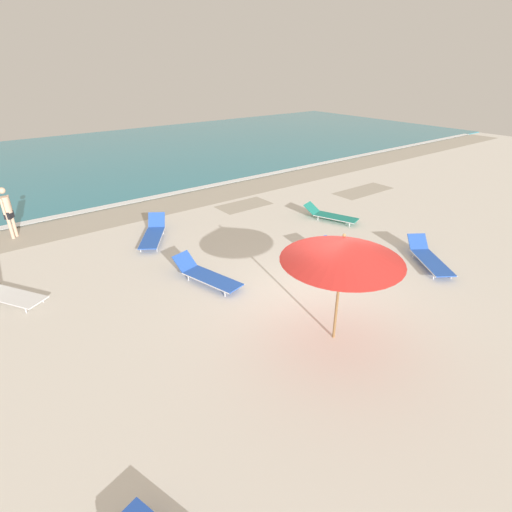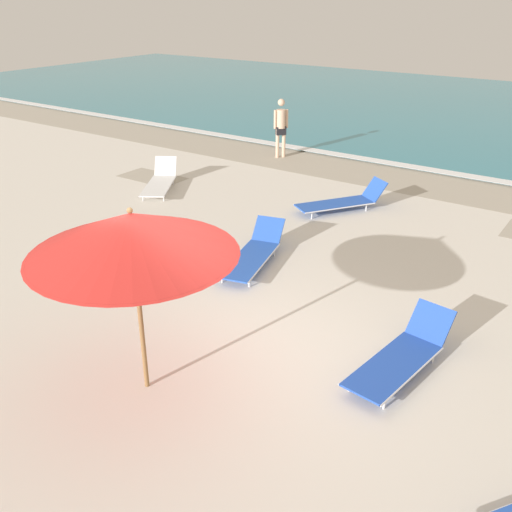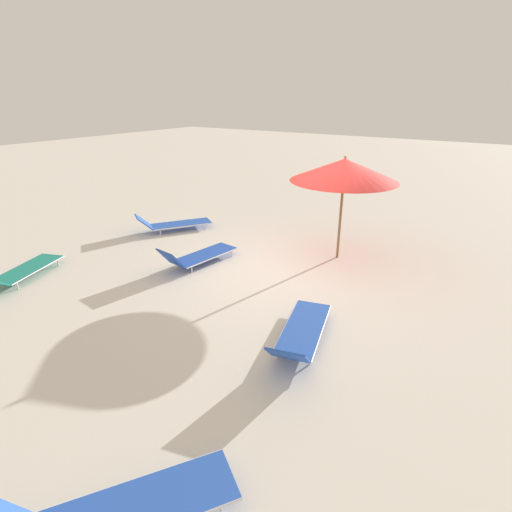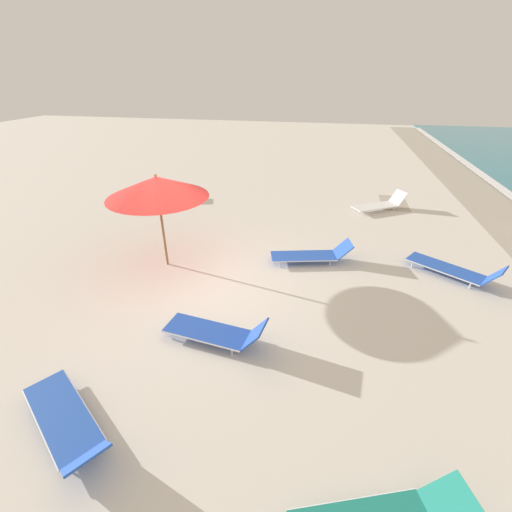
{
  "view_description": "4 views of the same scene",
  "coord_description": "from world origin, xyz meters",
  "px_view_note": "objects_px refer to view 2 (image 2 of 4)",
  "views": [
    {
      "loc": [
        -6.23,
        -5.68,
        5.48
      ],
      "look_at": [
        -0.58,
        1.67,
        0.92
      ],
      "focal_mm": 28.0,
      "sensor_mm": 36.0,
      "label": 1
    },
    {
      "loc": [
        4.03,
        -5.25,
        4.69
      ],
      "look_at": [
        -0.35,
        1.12,
        1.07
      ],
      "focal_mm": 40.0,
      "sensor_mm": 36.0,
      "label": 2
    },
    {
      "loc": [
        -3.87,
        7.66,
        3.78
      ],
      "look_at": [
        0.28,
        1.31,
        0.67
      ],
      "focal_mm": 28.0,
      "sensor_mm": 36.0,
      "label": 3
    },
    {
      "loc": [
        6.84,
        2.9,
        4.63
      ],
      "look_at": [
        -0.29,
        1.41,
        0.67
      ],
      "focal_mm": 24.0,
      "sensor_mm": 36.0,
      "label": 4
    }
  ],
  "objects_px": {
    "beach_umbrella": "(132,234)",
    "sun_lounger_near_water_left": "(343,201)",
    "sun_lounger_beside_umbrella": "(254,253)",
    "sun_lounger_under_umbrella": "(402,355)",
    "sun_lounger_near_water_right": "(160,181)",
    "beachgoer_wading_adult": "(281,125)"
  },
  "relations": [
    {
      "from": "beach_umbrella",
      "to": "beachgoer_wading_adult",
      "type": "xyz_separation_m",
      "value": [
        -4.57,
        10.48,
        -1.15
      ]
    },
    {
      "from": "beach_umbrella",
      "to": "sun_lounger_under_umbrella",
      "type": "bearing_deg",
      "value": 40.6
    },
    {
      "from": "beach_umbrella",
      "to": "sun_lounger_near_water_left",
      "type": "distance_m",
      "value": 7.66
    },
    {
      "from": "sun_lounger_beside_umbrella",
      "to": "sun_lounger_near_water_right",
      "type": "distance_m",
      "value": 5.01
    },
    {
      "from": "beach_umbrella",
      "to": "sun_lounger_near_water_right",
      "type": "relative_size",
      "value": 1.22
    },
    {
      "from": "sun_lounger_under_umbrella",
      "to": "sun_lounger_beside_umbrella",
      "type": "bearing_deg",
      "value": 163.7
    },
    {
      "from": "beach_umbrella",
      "to": "sun_lounger_near_water_left",
      "type": "xyz_separation_m",
      "value": [
        -0.88,
        7.37,
        -1.93
      ]
    },
    {
      "from": "sun_lounger_under_umbrella",
      "to": "sun_lounger_near_water_right",
      "type": "relative_size",
      "value": 1.01
    },
    {
      "from": "beachgoer_wading_adult",
      "to": "sun_lounger_near_water_right",
      "type": "bearing_deg",
      "value": 29.3
    },
    {
      "from": "sun_lounger_near_water_right",
      "to": "beachgoer_wading_adult",
      "type": "relative_size",
      "value": 1.16
    },
    {
      "from": "sun_lounger_near_water_right",
      "to": "beachgoer_wading_adult",
      "type": "bearing_deg",
      "value": 47.3
    },
    {
      "from": "beach_umbrella",
      "to": "sun_lounger_near_water_left",
      "type": "height_order",
      "value": "beach_umbrella"
    },
    {
      "from": "sun_lounger_under_umbrella",
      "to": "sun_lounger_near_water_left",
      "type": "bearing_deg",
      "value": 131.81
    },
    {
      "from": "beach_umbrella",
      "to": "sun_lounger_under_umbrella",
      "type": "height_order",
      "value": "beach_umbrella"
    },
    {
      "from": "sun_lounger_under_umbrella",
      "to": "sun_lounger_beside_umbrella",
      "type": "distance_m",
      "value": 3.87
    },
    {
      "from": "sun_lounger_under_umbrella",
      "to": "beachgoer_wading_adult",
      "type": "relative_size",
      "value": 1.17
    },
    {
      "from": "sun_lounger_beside_umbrella",
      "to": "sun_lounger_near_water_left",
      "type": "bearing_deg",
      "value": 74.59
    },
    {
      "from": "sun_lounger_under_umbrella",
      "to": "beach_umbrella",
      "type": "bearing_deg",
      "value": -131.56
    },
    {
      "from": "sun_lounger_beside_umbrella",
      "to": "sun_lounger_near_water_left",
      "type": "xyz_separation_m",
      "value": [
        0.07,
        3.56,
        0.01
      ]
    },
    {
      "from": "sun_lounger_beside_umbrella",
      "to": "sun_lounger_near_water_left",
      "type": "distance_m",
      "value": 3.56
    },
    {
      "from": "beach_umbrella",
      "to": "sun_lounger_beside_umbrella",
      "type": "bearing_deg",
      "value": 103.94
    },
    {
      "from": "sun_lounger_near_water_right",
      "to": "sun_lounger_beside_umbrella",
      "type": "bearing_deg",
      "value": -58.33
    }
  ]
}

